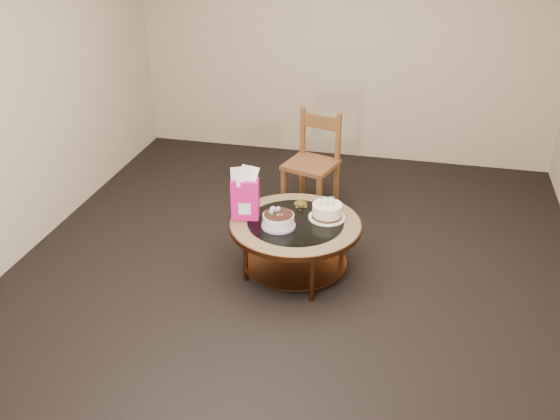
% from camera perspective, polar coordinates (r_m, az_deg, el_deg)
% --- Properties ---
extents(ground, '(5.00, 5.00, 0.00)m').
position_cam_1_polar(ground, '(5.00, 1.36, -5.67)').
color(ground, black).
rests_on(ground, ground).
extents(room_walls, '(4.52, 5.02, 2.61)m').
position_cam_1_polar(room_walls, '(4.35, 1.59, 11.53)').
color(room_walls, '#C5B495').
rests_on(room_walls, ground).
extents(coffee_table, '(1.02, 1.02, 0.46)m').
position_cam_1_polar(coffee_table, '(4.81, 1.41, -1.91)').
color(coffee_table, brown).
rests_on(coffee_table, ground).
extents(decorated_cake, '(0.26, 0.26, 0.15)m').
position_cam_1_polar(decorated_cake, '(4.68, -0.15, -0.99)').
color(decorated_cake, '#A387BF').
rests_on(decorated_cake, coffee_table).
extents(cream_cake, '(0.29, 0.29, 0.18)m').
position_cam_1_polar(cream_cake, '(4.81, 4.34, -0.12)').
color(cream_cake, white).
rests_on(cream_cake, coffee_table).
extents(gift_bag, '(0.22, 0.18, 0.42)m').
position_cam_1_polar(gift_bag, '(4.74, -3.22, 1.51)').
color(gift_bag, '#F1167D').
rests_on(gift_bag, coffee_table).
extents(pillar_candle, '(0.11, 0.11, 0.08)m').
position_cam_1_polar(pillar_candle, '(5.00, 1.89, 0.69)').
color(pillar_candle, '#E4CC5D').
rests_on(pillar_candle, coffee_table).
extents(dining_chair, '(0.53, 0.53, 0.92)m').
position_cam_1_polar(dining_chair, '(5.77, 3.01, 4.40)').
color(dining_chair, brown).
rests_on(dining_chair, ground).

